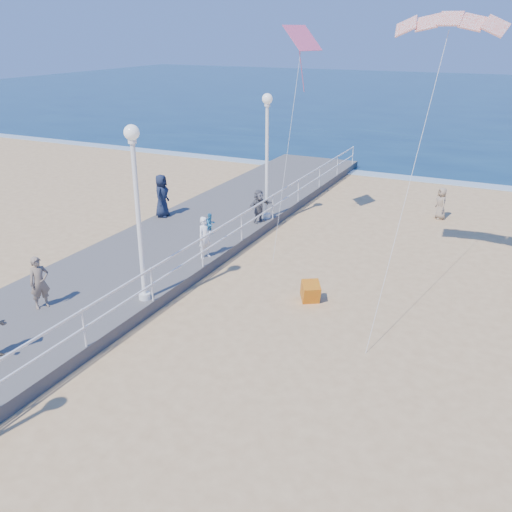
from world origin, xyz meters
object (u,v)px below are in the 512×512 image
at_px(spectator_6, 39,283).
at_px(box_kite, 310,293).
at_px(lamp_post_mid, 137,197).
at_px(beach_walker_c, 441,203).
at_px(spectator_4, 162,196).
at_px(woman_holding_toddler, 205,237).
at_px(spectator_5, 259,206).
at_px(lamp_post_far, 267,144).
at_px(toddler_held, 210,224).

bearing_deg(spectator_6, box_kite, -29.78).
bearing_deg(lamp_post_mid, spectator_6, -143.78).
bearing_deg(beach_walker_c, spectator_4, -92.62).
relative_size(spectator_4, box_kite, 3.15).
bearing_deg(woman_holding_toddler, spectator_4, 72.42).
height_order(lamp_post_mid, woman_holding_toddler, lamp_post_mid).
xyz_separation_m(spectator_6, beach_walker_c, (9.16, 15.25, -0.47)).
bearing_deg(spectator_5, lamp_post_far, 16.24).
height_order(toddler_held, box_kite, toddler_held).
xyz_separation_m(lamp_post_mid, spectator_6, (-2.42, -1.77, -2.46)).
xyz_separation_m(spectator_4, beach_walker_c, (10.99, 6.26, -0.61)).
height_order(spectator_4, box_kite, spectator_4).
bearing_deg(lamp_post_mid, woman_holding_toddler, 90.75).
relative_size(toddler_held, box_kite, 1.33).
bearing_deg(woman_holding_toddler, beach_walker_c, -13.53).
relative_size(toddler_held, spectator_6, 0.50).
bearing_deg(lamp_post_mid, box_kite, 32.38).
bearing_deg(lamp_post_mid, spectator_4, 120.49).
distance_m(woman_holding_toddler, spectator_4, 5.42).
height_order(lamp_post_mid, lamp_post_far, same).
distance_m(lamp_post_mid, spectator_6, 3.88).
relative_size(lamp_post_far, spectator_5, 3.71).
bearing_deg(toddler_held, woman_holding_toddler, 156.54).
bearing_deg(beach_walker_c, toddler_held, -67.16).
height_order(woman_holding_toddler, toddler_held, toddler_held).
distance_m(lamp_post_mid, box_kite, 6.20).
relative_size(spectator_4, spectator_5, 1.32).
bearing_deg(spectator_4, toddler_held, -138.85).
bearing_deg(lamp_post_far, woman_holding_toddler, -90.55).
bearing_deg(beach_walker_c, spectator_6, -63.28).
relative_size(lamp_post_far, toddler_held, 6.66).
bearing_deg(box_kite, beach_walker_c, 45.70).
height_order(spectator_4, spectator_6, spectator_4).
distance_m(toddler_held, spectator_6, 6.27).
bearing_deg(box_kite, spectator_6, -178.16).
xyz_separation_m(lamp_post_mid, box_kite, (4.40, 2.79, -3.36)).
bearing_deg(woman_holding_toddler, lamp_post_mid, -157.71).
bearing_deg(spectator_6, spectator_5, 13.21).
bearing_deg(beach_walker_c, woman_holding_toddler, -67.34).
bearing_deg(beach_walker_c, lamp_post_far, -88.70).
relative_size(spectator_6, beach_walker_c, 1.10).
xyz_separation_m(spectator_4, spectator_6, (1.83, -8.99, -0.14)).
distance_m(woman_holding_toddler, spectator_5, 4.52).
height_order(lamp_post_mid, beach_walker_c, lamp_post_mid).
xyz_separation_m(lamp_post_far, toddler_held, (0.10, -5.05, -2.01)).
height_order(lamp_post_far, toddler_held, lamp_post_far).
xyz_separation_m(spectator_4, spectator_5, (4.20, 1.10, -0.23)).
bearing_deg(lamp_post_mid, spectator_5, 90.34).
bearing_deg(spectator_5, box_kite, -120.73).
xyz_separation_m(lamp_post_far, spectator_4, (-4.25, -1.78, -2.31)).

